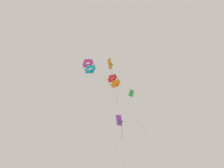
% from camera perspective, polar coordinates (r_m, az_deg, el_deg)
% --- Properties ---
extents(kite_box_mid_left, '(2.18, 2.07, 5.04)m').
position_cam_1_polar(kite_box_mid_left, '(30.27, 0.57, 0.94)').
color(kite_box_mid_left, red).
extents(kite_delta_near_left, '(3.38, 2.93, 8.53)m').
position_cam_1_polar(kite_delta_near_left, '(28.83, 2.23, -10.99)').
color(kite_delta_near_left, purple).
extents(kite_box_highest, '(2.52, 2.27, 2.50)m').
position_cam_1_polar(kite_box_highest, '(32.69, -6.94, 5.33)').
color(kite_box_highest, '#DB2D93').
extents(kite_delta_upper_right, '(3.36, 2.87, 8.04)m').
position_cam_1_polar(kite_delta_upper_right, '(31.44, -0.58, 6.00)').
color(kite_delta_upper_right, orange).
extents(kite_diamond_low_drifter, '(2.47, 2.75, 6.78)m').
position_cam_1_polar(kite_diamond_low_drifter, '(28.77, 5.86, -2.94)').
color(kite_diamond_low_drifter, green).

